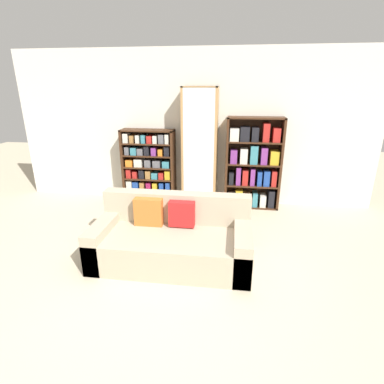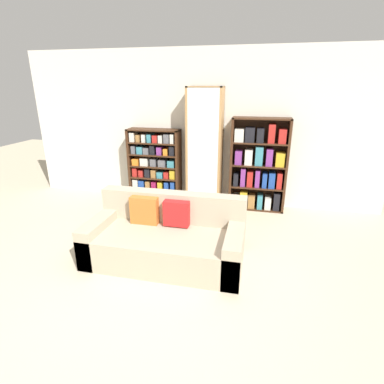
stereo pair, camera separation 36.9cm
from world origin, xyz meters
name	(u,v)px [view 1 (the left image)]	position (x,y,z in m)	size (l,w,h in m)	color
ground_plane	(154,293)	(0.00, 0.00, 0.00)	(16.00, 16.00, 0.00)	beige
wall_back	(191,129)	(0.00, 2.83, 1.35)	(6.48, 0.06, 2.70)	silver
couch	(172,240)	(0.06, 0.68, 0.27)	(1.91, 0.92, 0.79)	tan
bookshelf_left	(149,167)	(-0.76, 2.62, 0.66)	(0.96, 0.32, 1.35)	#3D2314
display_cabinet	(200,149)	(0.18, 2.61, 1.03)	(0.60, 0.36, 2.08)	#AD7F4C
bookshelf_right	(253,166)	(1.13, 2.62, 0.76)	(0.96, 0.32, 1.59)	#3D2314
wine_bottle	(219,210)	(0.58, 2.00, 0.15)	(0.08, 0.08, 0.37)	black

